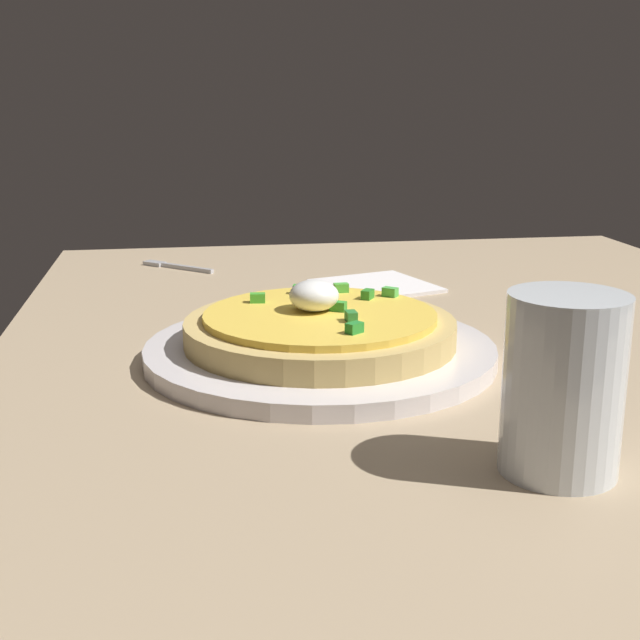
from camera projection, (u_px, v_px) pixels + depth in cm
name	position (u px, v px, depth cm)	size (l,w,h in cm)	color
dining_table	(444.00, 348.00, 79.13)	(97.20, 80.46, 3.31)	tan
plate	(320.00, 352.00, 69.97)	(28.76, 28.76, 1.38)	silver
pizza	(320.00, 328.00, 69.47)	(22.17, 22.17, 5.18)	tan
cup_near	(563.00, 391.00, 48.22)	(6.83, 6.83, 10.55)	silver
fork	(172.00, 266.00, 106.98)	(7.99, 8.78, 0.50)	#B7B7BC
napkin	(376.00, 286.00, 96.12)	(11.65, 11.65, 0.40)	white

